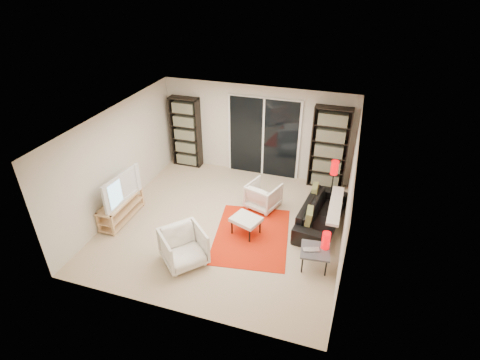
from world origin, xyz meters
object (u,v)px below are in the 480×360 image
Objects in this scene: bookshelf_left at (186,132)px; tv_stand at (121,209)px; armchair_back at (263,196)px; ottoman at (246,220)px; side_table at (315,251)px; floor_lamp at (334,173)px; sofa at (321,214)px; bookshelf_right at (329,148)px; armchair_front at (184,247)px.

tv_stand is at bearing -96.34° from bookshelf_left.
armchair_back is (2.58, -1.44, -0.66)m from bookshelf_left.
ottoman and side_table have the same top height.
floor_lamp is (4.39, 1.88, 0.65)m from tv_stand.
bookshelf_left reaches higher than side_table.
sofa is 3.24× the size of side_table.
bookshelf_left is at bearing 142.55° from side_table.
bookshelf_left is 3.03m from armchair_back.
side_table is (0.15, -3.07, -0.69)m from bookshelf_right.
sofa is 1.56× the size of floor_lamp.
ottoman is (-1.47, -0.81, 0.07)m from sofa.
side_table is (4.00, -3.07, -0.62)m from bookshelf_left.
floor_lamp is at bearing -13.37° from bookshelf_left.
bookshelf_right is 1.72× the size of floor_lamp.
side_table is at bearing -170.19° from sofa.
ottoman is at bearing 103.36° from armchair_back.
floor_lamp is at bearing 0.82° from armchair_front.
bookshelf_left reaches higher than ottoman.
tv_stand is at bearing 44.28° from armchair_back.
sofa reaches higher than side_table.
bookshelf_right is at bearing 11.65° from armchair_front.
tv_stand is 4.42m from sofa.
bookshelf_left is 2.79× the size of ottoman.
armchair_front is 1.33× the size of side_table.
ottoman is at bearing 6.75° from tv_stand.
tv_stand is 1.61× the size of armchair_front.
floor_lamp is (2.46, 2.73, 0.56)m from armchair_front.
bookshelf_left is 1.59× the size of floor_lamp.
bookshelf_left is 2.95m from tv_stand.
bookshelf_right is 1.87m from sofa.
tv_stand is at bearing -173.25° from ottoman.
bookshelf_right is 2.95m from ottoman.
ottoman is at bearing 159.97° from side_table.
sofa is 2.73× the size of ottoman.
armchair_back reaches higher than tv_stand.
bookshelf_left is 0.93× the size of bookshelf_right.
tv_stand is at bearing 112.63° from sofa.
side_table is (4.32, -0.22, 0.10)m from tv_stand.
armchair_back is (2.90, 1.40, 0.05)m from tv_stand.
bookshelf_right is 3.00× the size of ottoman.
armchair_back is 0.88× the size of armchair_front.
tv_stand reaches higher than side_table.
bookshelf_right is 1.66× the size of tv_stand.
tv_stand is at bearing 108.94° from armchair_front.
bookshelf_left is 2.48× the size of armchair_front.
armchair_front is (-0.97, -2.26, 0.04)m from armchair_back.
ottoman is 2.29m from floor_lamp.
bookshelf_right is 4.38m from armchair_front.
armchair_front is 1.12× the size of ottoman.
bookshelf_left is 5.08m from side_table.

